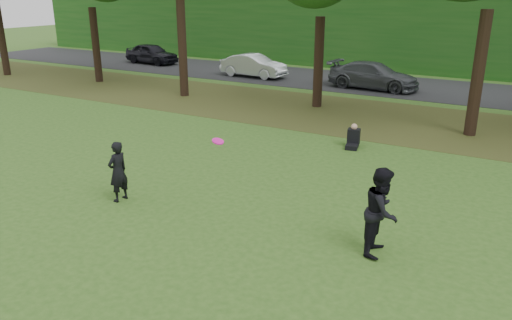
{
  "coord_description": "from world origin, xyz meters",
  "views": [
    {
      "loc": [
        5.97,
        -7.72,
        5.32
      ],
      "look_at": [
        0.21,
        2.4,
        1.3
      ],
      "focal_mm": 35.0,
      "sensor_mm": 36.0,
      "label": 1
    }
  ],
  "objects_px": {
    "frisbee": "(218,141)",
    "seated_person": "(353,138)",
    "player_left": "(118,172)",
    "player_right": "(382,211)"
  },
  "relations": [
    {
      "from": "player_left",
      "to": "player_right",
      "type": "xyz_separation_m",
      "value": [
        6.74,
        0.68,
        0.14
      ]
    },
    {
      "from": "player_left",
      "to": "player_right",
      "type": "relative_size",
      "value": 0.85
    },
    {
      "from": "frisbee",
      "to": "seated_person",
      "type": "bearing_deg",
      "value": 85.26
    },
    {
      "from": "player_left",
      "to": "seated_person",
      "type": "height_order",
      "value": "player_left"
    },
    {
      "from": "player_right",
      "to": "player_left",
      "type": "bearing_deg",
      "value": 92.33
    },
    {
      "from": "player_left",
      "to": "frisbee",
      "type": "bearing_deg",
      "value": 93.98
    },
    {
      "from": "frisbee",
      "to": "seated_person",
      "type": "distance_m",
      "value": 7.78
    },
    {
      "from": "frisbee",
      "to": "player_left",
      "type": "bearing_deg",
      "value": -179.88
    },
    {
      "from": "player_left",
      "to": "frisbee",
      "type": "distance_m",
      "value": 3.41
    },
    {
      "from": "seated_person",
      "to": "player_right",
      "type": "bearing_deg",
      "value": -77.25
    }
  ]
}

